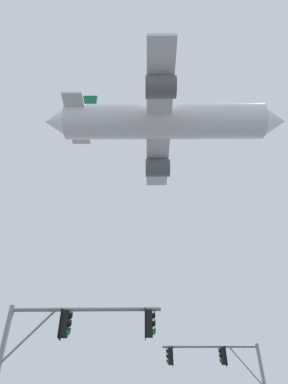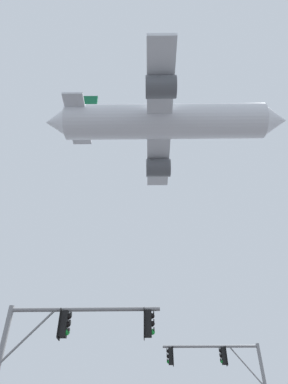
# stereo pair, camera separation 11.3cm
# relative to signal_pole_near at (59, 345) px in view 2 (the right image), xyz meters

# --- Properties ---
(signal_pole_near) EXTENTS (5.61, 0.65, 5.68)m
(signal_pole_near) POSITION_rel_signal_pole_near_xyz_m (0.00, 0.00, 0.00)
(signal_pole_near) COLOR gray
(signal_pole_near) RESTS_ON ground
(signal_pole_far) EXTENTS (5.70, 0.68, 6.60)m
(signal_pole_far) POSITION_rel_signal_pole_near_xyz_m (6.96, 9.64, 0.64)
(signal_pole_far) COLOR gray
(signal_pole_far) RESTS_ON ground
(airplane) EXTENTS (28.65, 22.14, 7.81)m
(airplane) POSITION_rel_signal_pole_near_xyz_m (4.12, 15.15, 28.51)
(airplane) COLOR white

